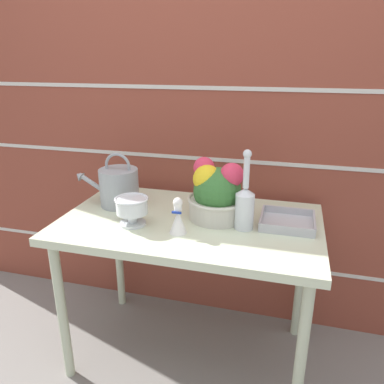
{
  "coord_description": "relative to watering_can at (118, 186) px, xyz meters",
  "views": [
    {
      "loc": [
        0.41,
        -1.47,
        1.42
      ],
      "look_at": [
        0.0,
        0.03,
        0.86
      ],
      "focal_mm": 35.0,
      "sensor_mm": 36.0,
      "label": 1
    }
  ],
  "objects": [
    {
      "name": "ground_plane",
      "position": [
        0.38,
        -0.09,
        -0.83
      ],
      "size": [
        12.0,
        12.0,
        0.0
      ],
      "primitive_type": "plane",
      "color": "gray"
    },
    {
      "name": "brick_wall",
      "position": [
        0.38,
        0.34,
        0.27
      ],
      "size": [
        3.6,
        0.08,
        2.2
      ],
      "color": "brown",
      "rests_on": "ground_plane"
    },
    {
      "name": "patio_table",
      "position": [
        0.38,
        -0.09,
        -0.17
      ],
      "size": [
        1.15,
        0.69,
        0.74
      ],
      "color": "beige",
      "rests_on": "ground_plane"
    },
    {
      "name": "watering_can",
      "position": [
        0.0,
        0.0,
        0.0
      ],
      "size": [
        0.33,
        0.19,
        0.26
      ],
      "color": "#93999E",
      "rests_on": "patio_table"
    },
    {
      "name": "crystal_pedestal_bowl",
      "position": [
        0.16,
        -0.2,
        -0.02
      ],
      "size": [
        0.15,
        0.15,
        0.12
      ],
      "color": "silver",
      "rests_on": "patio_table"
    },
    {
      "name": "flower_planter",
      "position": [
        0.49,
        -0.03,
        0.02
      ],
      "size": [
        0.26,
        0.26,
        0.27
      ],
      "color": "beige",
      "rests_on": "patio_table"
    },
    {
      "name": "glass_decanter",
      "position": [
        0.63,
        -0.11,
        0.01
      ],
      "size": [
        0.08,
        0.08,
        0.34
      ],
      "color": "silver",
      "rests_on": "patio_table"
    },
    {
      "name": "figurine_vase",
      "position": [
        0.37,
        -0.22,
        -0.03
      ],
      "size": [
        0.07,
        0.07,
        0.15
      ],
      "color": "white",
      "rests_on": "patio_table"
    },
    {
      "name": "wire_tray",
      "position": [
        0.8,
        -0.03,
        -0.08
      ],
      "size": [
        0.23,
        0.22,
        0.04
      ],
      "color": "#B7B7BC",
      "rests_on": "patio_table"
    }
  ]
}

